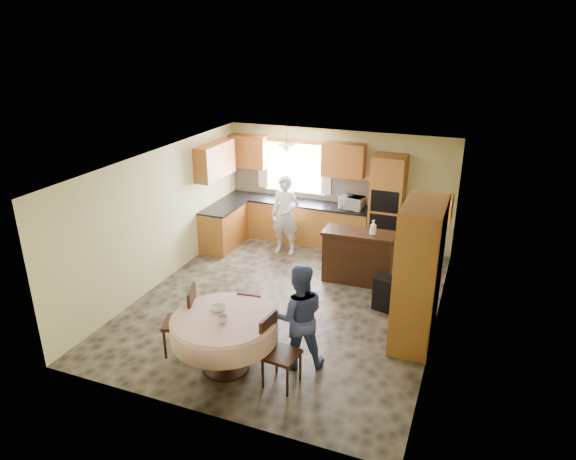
# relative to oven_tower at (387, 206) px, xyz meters

# --- Properties ---
(floor) EXTENTS (5.00, 6.00, 0.01)m
(floor) POSITION_rel_oven_tower_xyz_m (-1.15, -2.69, -1.06)
(floor) COLOR brown
(floor) RESTS_ON ground
(ceiling) EXTENTS (5.00, 6.00, 0.01)m
(ceiling) POSITION_rel_oven_tower_xyz_m (-1.15, -2.69, 1.44)
(ceiling) COLOR white
(ceiling) RESTS_ON wall_back
(wall_back) EXTENTS (5.00, 0.02, 2.50)m
(wall_back) POSITION_rel_oven_tower_xyz_m (-1.15, 0.31, 0.19)
(wall_back) COLOR #C7C07F
(wall_back) RESTS_ON floor
(wall_front) EXTENTS (5.00, 0.02, 2.50)m
(wall_front) POSITION_rel_oven_tower_xyz_m (-1.15, -5.69, 0.19)
(wall_front) COLOR #C7C07F
(wall_front) RESTS_ON floor
(wall_left) EXTENTS (0.02, 6.00, 2.50)m
(wall_left) POSITION_rel_oven_tower_xyz_m (-3.65, -2.69, 0.19)
(wall_left) COLOR #C7C07F
(wall_left) RESTS_ON floor
(wall_right) EXTENTS (0.02, 6.00, 2.50)m
(wall_right) POSITION_rel_oven_tower_xyz_m (1.35, -2.69, 0.19)
(wall_right) COLOR #C7C07F
(wall_right) RESTS_ON floor
(window) EXTENTS (1.40, 0.03, 1.10)m
(window) POSITION_rel_oven_tower_xyz_m (-2.15, 0.29, 0.54)
(window) COLOR white
(window) RESTS_ON wall_back
(curtain_left) EXTENTS (0.22, 0.02, 1.15)m
(curtain_left) POSITION_rel_oven_tower_xyz_m (-2.90, 0.24, 0.59)
(curtain_left) COLOR white
(curtain_left) RESTS_ON wall_back
(curtain_right) EXTENTS (0.22, 0.02, 1.15)m
(curtain_right) POSITION_rel_oven_tower_xyz_m (-1.40, 0.24, 0.59)
(curtain_right) COLOR white
(curtain_right) RESTS_ON wall_back
(base_cab_back) EXTENTS (3.30, 0.60, 0.88)m
(base_cab_back) POSITION_rel_oven_tower_xyz_m (-2.00, 0.01, -0.62)
(base_cab_back) COLOR #B77530
(base_cab_back) RESTS_ON floor
(counter_back) EXTENTS (3.30, 0.64, 0.04)m
(counter_back) POSITION_rel_oven_tower_xyz_m (-2.00, 0.01, -0.16)
(counter_back) COLOR black
(counter_back) RESTS_ON base_cab_back
(base_cab_left) EXTENTS (0.60, 1.20, 0.88)m
(base_cab_left) POSITION_rel_oven_tower_xyz_m (-3.35, -0.89, -0.62)
(base_cab_left) COLOR #B77530
(base_cab_left) RESTS_ON floor
(counter_left) EXTENTS (0.64, 1.20, 0.04)m
(counter_left) POSITION_rel_oven_tower_xyz_m (-3.35, -0.89, -0.16)
(counter_left) COLOR black
(counter_left) RESTS_ON base_cab_left
(backsplash) EXTENTS (3.30, 0.02, 0.55)m
(backsplash) POSITION_rel_oven_tower_xyz_m (-2.00, 0.30, 0.12)
(backsplash) COLOR #C6AC8B
(backsplash) RESTS_ON wall_back
(wall_cab_left) EXTENTS (0.85, 0.33, 0.72)m
(wall_cab_left) POSITION_rel_oven_tower_xyz_m (-3.20, 0.15, 0.85)
(wall_cab_left) COLOR #B3602C
(wall_cab_left) RESTS_ON wall_back
(wall_cab_right) EXTENTS (0.90, 0.33, 0.72)m
(wall_cab_right) POSITION_rel_oven_tower_xyz_m (-1.00, 0.15, 0.85)
(wall_cab_right) COLOR #B3602C
(wall_cab_right) RESTS_ON wall_back
(wall_cab_side) EXTENTS (0.33, 1.20, 0.72)m
(wall_cab_side) POSITION_rel_oven_tower_xyz_m (-3.48, -0.89, 0.85)
(wall_cab_side) COLOR #B3602C
(wall_cab_side) RESTS_ON wall_left
(oven_tower) EXTENTS (0.66, 0.62, 2.12)m
(oven_tower) POSITION_rel_oven_tower_xyz_m (0.00, 0.00, 0.00)
(oven_tower) COLOR #B77530
(oven_tower) RESTS_ON floor
(oven_upper) EXTENTS (0.56, 0.01, 0.45)m
(oven_upper) POSITION_rel_oven_tower_xyz_m (0.00, -0.31, 0.19)
(oven_upper) COLOR black
(oven_upper) RESTS_ON oven_tower
(oven_lower) EXTENTS (0.56, 0.01, 0.45)m
(oven_lower) POSITION_rel_oven_tower_xyz_m (0.00, -0.31, -0.31)
(oven_lower) COLOR black
(oven_lower) RESTS_ON oven_tower
(pendant) EXTENTS (0.36, 0.36, 0.18)m
(pendant) POSITION_rel_oven_tower_xyz_m (-2.15, -0.19, 1.06)
(pendant) COLOR beige
(pendant) RESTS_ON ceiling
(sideboard) EXTENTS (1.33, 0.58, 0.94)m
(sideboard) POSITION_rel_oven_tower_xyz_m (-0.22, -1.47, -0.59)
(sideboard) COLOR #381D0F
(sideboard) RESTS_ON floor
(space_heater) EXTENTS (0.49, 0.40, 0.59)m
(space_heater) POSITION_rel_oven_tower_xyz_m (0.52, -2.32, -0.76)
(space_heater) COLOR black
(space_heater) RESTS_ON floor
(cupboard) EXTENTS (0.58, 1.16, 2.22)m
(cupboard) POSITION_rel_oven_tower_xyz_m (1.07, -3.09, 0.05)
(cupboard) COLOR #B77530
(cupboard) RESTS_ON floor
(dining_table) EXTENTS (1.46, 1.46, 0.84)m
(dining_table) POSITION_rel_oven_tower_xyz_m (-1.26, -4.78, -0.41)
(dining_table) COLOR #381D0F
(dining_table) RESTS_ON floor
(chair_left) EXTENTS (0.58, 0.58, 1.05)m
(chair_left) POSITION_rel_oven_tower_xyz_m (-1.99, -4.61, -0.48)
(chair_left) COLOR #381D0F
(chair_left) RESTS_ON floor
(chair_back) EXTENTS (0.42, 0.42, 0.86)m
(chair_back) POSITION_rel_oven_tower_xyz_m (-1.22, -4.01, -0.59)
(chair_back) COLOR #381D0F
(chair_back) RESTS_ON floor
(chair_right) EXTENTS (0.48, 0.48, 1.00)m
(chair_right) POSITION_rel_oven_tower_xyz_m (-0.48, -4.80, -0.51)
(chair_right) COLOR #381D0F
(chair_right) RESTS_ON floor
(framed_picture) EXTENTS (0.06, 0.54, 0.44)m
(framed_picture) POSITION_rel_oven_tower_xyz_m (1.32, -1.31, 0.53)
(framed_picture) COLOR #EAA044
(framed_picture) RESTS_ON wall_right
(microwave) EXTENTS (0.52, 0.38, 0.27)m
(microwave) POSITION_rel_oven_tower_xyz_m (-0.74, -0.04, -0.00)
(microwave) COLOR silver
(microwave) RESTS_ON counter_back
(person_sink) EXTENTS (0.62, 0.41, 1.68)m
(person_sink) POSITION_rel_oven_tower_xyz_m (-1.98, -0.72, -0.22)
(person_sink) COLOR silver
(person_sink) RESTS_ON floor
(person_dining) EXTENTS (0.93, 0.84, 1.55)m
(person_dining) POSITION_rel_oven_tower_xyz_m (-0.35, -4.30, -0.29)
(person_dining) COLOR #3A467F
(person_dining) RESTS_ON floor
(bowl_sideboard) EXTENTS (0.30, 0.30, 0.06)m
(bowl_sideboard) POSITION_rel_oven_tower_xyz_m (-0.50, -1.47, -0.09)
(bowl_sideboard) COLOR #B2B2B2
(bowl_sideboard) RESTS_ON sideboard
(bottle_sideboard) EXTENTS (0.16, 0.16, 0.33)m
(bottle_sideboard) POSITION_rel_oven_tower_xyz_m (0.04, -1.47, 0.04)
(bottle_sideboard) COLOR silver
(bottle_sideboard) RESTS_ON sideboard
(cup_table) EXTENTS (0.17, 0.17, 0.10)m
(cup_table) POSITION_rel_oven_tower_xyz_m (-1.20, -4.90, -0.17)
(cup_table) COLOR #B2B2B2
(cup_table) RESTS_ON dining_table
(bowl_table) EXTENTS (0.24, 0.24, 0.06)m
(bowl_table) POSITION_rel_oven_tower_xyz_m (-1.41, -4.65, -0.19)
(bowl_table) COLOR #B2B2B2
(bowl_table) RESTS_ON dining_table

